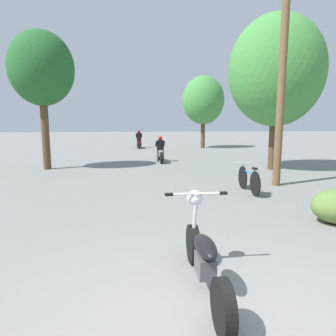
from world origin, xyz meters
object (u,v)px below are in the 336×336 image
Objects in this scene: utility_pole at (283,65)px; motorcycle_foreground at (204,256)px; motorcycle_rider_far at (139,141)px; roadside_tree_right_far at (203,100)px; motorcycle_rider_lead at (160,152)px; bicycle_parked at (249,179)px; roadside_tree_left at (41,69)px; roadside_tree_right_near at (276,71)px.

utility_pole reaches higher than motorcycle_foreground.
roadside_tree_right_far is at bearing -3.01° from motorcycle_rider_far.
bicycle_parked is (2.02, -6.98, -0.13)m from motorcycle_rider_lead.
utility_pole is 15.34m from motorcycle_rider_far.
motorcycle_foreground is (-4.43, -19.82, -3.26)m from roadside_tree_right_far.
roadside_tree_left is 6.56m from motorcycle_rider_lead.
motorcycle_rider_far reaches higher than bicycle_parked.
roadside_tree_left is 2.95× the size of motorcycle_rider_far.
utility_pole reaches higher than motorcycle_rider_lead.
motorcycle_foreground is 5.47m from bicycle_parked.
roadside_tree_right_far is 2.71× the size of motorcycle_rider_lead.
motorcycle_foreground is 1.07× the size of motorcycle_rider_far.
roadside_tree_right_near is at bearing -63.47° from motorcycle_rider_far.
roadside_tree_left reaches higher than bicycle_parked.
motorcycle_rider_lead is at bearing -116.71° from roadside_tree_right_far.
roadside_tree_right_near reaches higher than motorcycle_rider_lead.
utility_pole reaches higher than motorcycle_rider_far.
motorcycle_foreground is (4.66, -9.99, -3.77)m from roadside_tree_left.
motorcycle_rider_far is (-1.00, 8.21, 0.03)m from motorcycle_rider_lead.
motorcycle_rider_far is at bearing 96.93° from motorcycle_rider_lead.
motorcycle_rider_lead is at bearing 20.24° from roadside_tree_left.
utility_pole is 9.40m from roadside_tree_left.
roadside_tree_right_near is at bearing 67.51° from utility_pole.
motorcycle_rider_far is at bearing 176.99° from roadside_tree_right_far.
roadside_tree_right_near is at bearing -6.46° from roadside_tree_left.
motorcycle_foreground is at bearing -102.60° from roadside_tree_right_far.
motorcycle_rider_lead is (-4.00, -7.95, -3.18)m from roadside_tree_right_far.
roadside_tree_right_near is 1.11× the size of roadside_tree_left.
roadside_tree_left is (-9.68, 1.10, 0.08)m from roadside_tree_right_near.
motorcycle_rider_far is at bearing 91.62° from motorcycle_foreground.
roadside_tree_right_far is 5.91m from motorcycle_rider_far.
motorcycle_rider_lead reaches higher than motorcycle_foreground.
roadside_tree_left is 2.77× the size of motorcycle_foreground.
roadside_tree_right_near reaches higher than roadside_tree_left.
utility_pole is 3.52× the size of motorcycle_foreground.
bicycle_parked is at bearing -146.92° from utility_pole.
motorcycle_rider_lead is (0.43, 11.87, 0.08)m from motorcycle_foreground.
utility_pole reaches higher than roadside_tree_left.
motorcycle_rider_far is at bearing 106.52° from utility_pole.
motorcycle_foreground is 11.88m from motorcycle_rider_lead.
motorcycle_rider_far is (-5.00, 0.26, -3.15)m from roadside_tree_right_far.
roadside_tree_right_near is (1.32, 3.19, 0.35)m from utility_pole.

